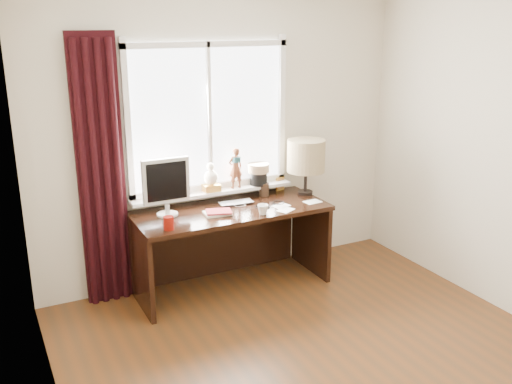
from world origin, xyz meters
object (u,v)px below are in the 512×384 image
laptop (236,203)px  monitor (166,183)px  desk (227,231)px  mug (263,209)px  table_lamp (306,156)px  red_cup (169,223)px

laptop → monitor: monitor is taller
desk → monitor: size_ratio=3.47×
mug → monitor: (-0.72, 0.35, 0.23)m
mug → table_lamp: bearing=28.1°
table_lamp → laptop: bearing=178.6°
mug → monitor: 0.84m
desk → table_lamp: 1.00m
red_cup → monitor: size_ratio=0.22×
monitor → red_cup: bearing=-106.7°
red_cup → desk: red_cup is taller
table_lamp → desk: bearing=178.5°
laptop → desk: bearing=-177.2°
laptop → red_cup: bearing=-150.8°
red_cup → table_lamp: 1.51m
desk → monitor: bearing=-179.4°
mug → desk: 0.49m
laptop → desk: size_ratio=0.18×
mug → laptop: bearing=103.5°
laptop → table_lamp: 0.79m
table_lamp → monitor: bearing=179.4°
laptop → desk: (-0.09, 0.00, -0.26)m
desk → red_cup: bearing=-152.5°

